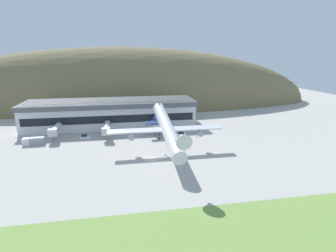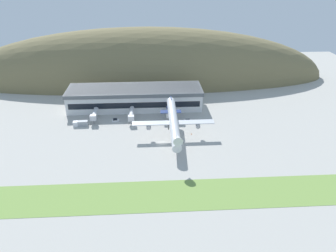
{
  "view_description": "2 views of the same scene",
  "coord_description": "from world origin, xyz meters",
  "px_view_note": "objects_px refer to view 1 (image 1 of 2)",
  "views": [
    {
      "loc": [
        -9.03,
        -82.47,
        33.93
      ],
      "look_at": [
        6.15,
        2.25,
        10.55
      ],
      "focal_mm": 28.0,
      "sensor_mm": 36.0,
      "label": 1
    },
    {
      "loc": [
        -5.5,
        -141.53,
        80.4
      ],
      "look_at": [
        3.38,
        3.53,
        7.83
      ],
      "focal_mm": 35.0,
      "sensor_mm": 36.0,
      "label": 2
    }
  ],
  "objects_px": {
    "terminal_building": "(111,111)",
    "traffic_cone_1": "(197,136)",
    "jetway_0": "(55,130)",
    "service_car_0": "(180,134)",
    "cargo_airplane": "(167,128)",
    "jetway_2": "(156,125)",
    "jetway_1": "(107,128)",
    "traffic_cone_0": "(190,146)",
    "service_car_1": "(85,137)",
    "fuel_truck": "(34,141)"
  },
  "relations": [
    {
      "from": "jetway_2",
      "to": "traffic_cone_1",
      "type": "distance_m",
      "value": 18.86
    },
    {
      "from": "terminal_building",
      "to": "fuel_truck",
      "type": "xyz_separation_m",
      "value": [
        -29.36,
        -24.77,
        -5.6
      ]
    },
    {
      "from": "jetway_2",
      "to": "jetway_1",
      "type": "bearing_deg",
      "value": -175.74
    },
    {
      "from": "jetway_2",
      "to": "service_car_1",
      "type": "xyz_separation_m",
      "value": [
        -30.5,
        -2.35,
        -3.29
      ]
    },
    {
      "from": "terminal_building",
      "to": "traffic_cone_1",
      "type": "height_order",
      "value": "terminal_building"
    },
    {
      "from": "fuel_truck",
      "to": "traffic_cone_1",
      "type": "distance_m",
      "value": 65.53
    },
    {
      "from": "jetway_0",
      "to": "traffic_cone_1",
      "type": "height_order",
      "value": "jetway_0"
    },
    {
      "from": "jetway_2",
      "to": "service_car_0",
      "type": "bearing_deg",
      "value": -28.01
    },
    {
      "from": "cargo_airplane",
      "to": "fuel_truck",
      "type": "distance_m",
      "value": 53.11
    },
    {
      "from": "jetway_1",
      "to": "jetway_2",
      "type": "distance_m",
      "value": 21.37
    },
    {
      "from": "traffic_cone_1",
      "to": "service_car_1",
      "type": "bearing_deg",
      "value": 172.45
    },
    {
      "from": "terminal_building",
      "to": "jetway_2",
      "type": "bearing_deg",
      "value": -42.3
    },
    {
      "from": "fuel_truck",
      "to": "traffic_cone_0",
      "type": "height_order",
      "value": "fuel_truck"
    },
    {
      "from": "service_car_0",
      "to": "traffic_cone_0",
      "type": "relative_size",
      "value": 7.62
    },
    {
      "from": "cargo_airplane",
      "to": "traffic_cone_0",
      "type": "relative_size",
      "value": 90.85
    },
    {
      "from": "jetway_1",
      "to": "traffic_cone_0",
      "type": "bearing_deg",
      "value": -30.67
    },
    {
      "from": "jetway_1",
      "to": "service_car_1",
      "type": "bearing_deg",
      "value": -175.26
    },
    {
      "from": "fuel_truck",
      "to": "service_car_1",
      "type": "bearing_deg",
      "value": 13.5
    },
    {
      "from": "jetway_2",
      "to": "fuel_truck",
      "type": "xyz_separation_m",
      "value": [
        -49.1,
        -6.82,
        -2.58
      ]
    },
    {
      "from": "jetway_2",
      "to": "traffic_cone_0",
      "type": "distance_m",
      "value": 23.32
    },
    {
      "from": "jetway_0",
      "to": "service_car_0",
      "type": "relative_size",
      "value": 3.07
    },
    {
      "from": "jetway_0",
      "to": "fuel_truck",
      "type": "relative_size",
      "value": 1.68
    },
    {
      "from": "jetway_1",
      "to": "cargo_airplane",
      "type": "distance_m",
      "value": 31.51
    },
    {
      "from": "jetway_0",
      "to": "service_car_0",
      "type": "xyz_separation_m",
      "value": [
        52.3,
        -4.83,
        -3.35
      ]
    },
    {
      "from": "service_car_0",
      "to": "fuel_truck",
      "type": "relative_size",
      "value": 0.55
    },
    {
      "from": "terminal_building",
      "to": "jetway_0",
      "type": "xyz_separation_m",
      "value": [
        -22.5,
        -18.48,
        -3.02
      ]
    },
    {
      "from": "fuel_truck",
      "to": "cargo_airplane",
      "type": "bearing_deg",
      "value": -18.56
    },
    {
      "from": "terminal_building",
      "to": "service_car_0",
      "type": "height_order",
      "value": "terminal_building"
    },
    {
      "from": "jetway_2",
      "to": "service_car_0",
      "type": "height_order",
      "value": "jetway_2"
    },
    {
      "from": "terminal_building",
      "to": "service_car_0",
      "type": "distance_m",
      "value": 38.37
    },
    {
      "from": "terminal_building",
      "to": "jetway_1",
      "type": "bearing_deg",
      "value": -94.59
    },
    {
      "from": "service_car_1",
      "to": "traffic_cone_0",
      "type": "distance_m",
      "value": 44.87
    },
    {
      "from": "jetway_2",
      "to": "fuel_truck",
      "type": "distance_m",
      "value": 49.64
    },
    {
      "from": "cargo_airplane",
      "to": "traffic_cone_1",
      "type": "distance_m",
      "value": 23.35
    },
    {
      "from": "jetway_1",
      "to": "traffic_cone_1",
      "type": "height_order",
      "value": "jetway_1"
    },
    {
      "from": "jetway_2",
      "to": "traffic_cone_0",
      "type": "height_order",
      "value": "jetway_2"
    },
    {
      "from": "traffic_cone_1",
      "to": "jetway_1",
      "type": "bearing_deg",
      "value": 169.51
    },
    {
      "from": "jetway_2",
      "to": "cargo_airplane",
      "type": "relative_size",
      "value": 0.24
    },
    {
      "from": "service_car_1",
      "to": "traffic_cone_1",
      "type": "bearing_deg",
      "value": -7.55
    },
    {
      "from": "service_car_1",
      "to": "traffic_cone_0",
      "type": "height_order",
      "value": "service_car_1"
    },
    {
      "from": "service_car_1",
      "to": "service_car_0",
      "type": "bearing_deg",
      "value": -4.24
    },
    {
      "from": "service_car_0",
      "to": "traffic_cone_0",
      "type": "height_order",
      "value": "service_car_0"
    },
    {
      "from": "jetway_1",
      "to": "service_car_0",
      "type": "xyz_separation_m",
      "value": [
        31.37,
        -3.77,
        -3.35
      ]
    },
    {
      "from": "traffic_cone_1",
      "to": "jetway_0",
      "type": "bearing_deg",
      "value": 172.19
    },
    {
      "from": "jetway_2",
      "to": "service_car_0",
      "type": "xyz_separation_m",
      "value": [
        10.07,
        -5.36,
        -3.35
      ]
    },
    {
      "from": "service_car_0",
      "to": "fuel_truck",
      "type": "bearing_deg",
      "value": -178.59
    },
    {
      "from": "jetway_2",
      "to": "service_car_1",
      "type": "bearing_deg",
      "value": -175.6
    },
    {
      "from": "terminal_building",
      "to": "jetway_0",
      "type": "bearing_deg",
      "value": -140.6
    },
    {
      "from": "service_car_0",
      "to": "cargo_airplane",
      "type": "bearing_deg",
      "value": -117.15
    },
    {
      "from": "jetway_0",
      "to": "jetway_2",
      "type": "height_order",
      "value": "same"
    }
  ]
}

